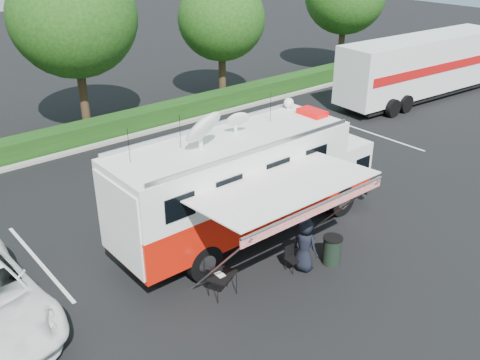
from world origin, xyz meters
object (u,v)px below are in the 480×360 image
object	(u,v)px
folding_table	(222,276)
trash_bin	(332,250)
semi_trailer	(421,67)
command_truck	(247,181)

from	to	relation	value
folding_table	trash_bin	bearing A→B (deg)	-14.11
semi_trailer	command_truck	bearing A→B (deg)	-163.68
trash_bin	semi_trailer	bearing A→B (deg)	25.85
folding_table	trash_bin	xyz separation A→B (m)	(3.76, -0.94, -0.20)
folding_table	semi_trailer	xyz separation A→B (m)	(21.61, 7.71, 1.35)
command_truck	folding_table	size ratio (longest dim) A/B	9.84
command_truck	folding_table	world-z (taller)	command_truck
trash_bin	command_truck	bearing A→B (deg)	106.17
folding_table	command_truck	bearing A→B (deg)	37.87
trash_bin	semi_trailer	distance (m)	19.90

